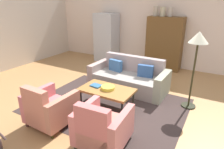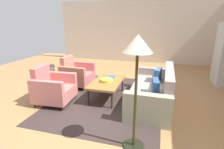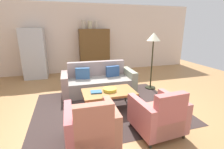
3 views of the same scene
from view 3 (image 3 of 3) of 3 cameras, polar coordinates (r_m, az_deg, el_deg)
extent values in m
plane|color=#AA7A4A|center=(4.04, 2.08, -11.37)|extent=(11.14, 11.14, 0.00)
cube|color=beige|center=(7.20, -7.42, 12.30)|extent=(9.28, 0.12, 2.80)
cube|color=#372B28|center=(4.04, -1.30, -11.36)|extent=(3.40, 2.60, 0.01)
cube|color=gray|center=(4.89, -4.57, -3.71)|extent=(1.76, 0.94, 0.42)
cube|color=gray|center=(5.16, -5.38, -0.10)|extent=(1.74, 0.22, 0.86)
cube|color=gray|center=(5.11, 6.04, -1.69)|extent=(0.20, 0.90, 0.62)
cube|color=gray|center=(4.79, -15.97, -3.49)|extent=(0.20, 0.90, 0.62)
cube|color=#2E4F83|center=(4.97, 0.22, 1.13)|extent=(0.41, 0.17, 0.32)
cube|color=#386193|center=(4.82, -10.16, 0.39)|extent=(0.42, 0.19, 0.32)
cylinder|color=black|center=(4.07, -9.49, -8.35)|extent=(0.04, 0.04, 0.39)
cylinder|color=black|center=(4.30, 4.74, -6.76)|extent=(0.04, 0.04, 0.39)
cylinder|color=black|center=(3.57, -8.30, -11.97)|extent=(0.04, 0.04, 0.39)
cylinder|color=black|center=(3.83, 7.80, -9.85)|extent=(0.04, 0.04, 0.39)
cube|color=olive|center=(3.82, -1.14, -6.17)|extent=(1.20, 0.70, 0.05)
cylinder|color=#321C15|center=(3.22, -14.36, -18.85)|extent=(0.05, 0.05, 0.10)
cylinder|color=#37251D|center=(3.28, -1.82, -17.58)|extent=(0.05, 0.05, 0.10)
cube|color=#C16466|center=(2.84, -7.21, -18.79)|extent=(0.58, 0.81, 0.30)
cube|color=#BF705C|center=(2.43, -6.23, -18.51)|extent=(0.56, 0.15, 0.78)
cube|color=#C4666A|center=(2.75, -14.67, -17.21)|extent=(0.14, 0.80, 0.56)
cube|color=#B3705A|center=(2.82, -0.19, -15.71)|extent=(0.14, 0.80, 0.56)
cylinder|color=#332222|center=(3.40, 6.62, -16.31)|extent=(0.05, 0.05, 0.10)
cylinder|color=#391D12|center=(3.72, 16.28, -13.82)|extent=(0.05, 0.05, 0.10)
cylinder|color=#2E2D21|center=(2.93, 13.14, -22.76)|extent=(0.05, 0.05, 0.10)
cylinder|color=#2E2D1D|center=(3.29, 23.65, -18.87)|extent=(0.05, 0.05, 0.10)
cube|color=#BA6E61|center=(3.21, 15.20, -14.78)|extent=(0.61, 0.84, 0.30)
cube|color=#BD6361|center=(2.87, 19.46, -13.59)|extent=(0.57, 0.18, 0.78)
cube|color=#C56C6A|center=(2.97, 9.87, -14.13)|extent=(0.17, 0.81, 0.56)
cube|color=#B66B67|center=(3.34, 20.24, -11.41)|extent=(0.17, 0.81, 0.56)
cylinder|color=gold|center=(3.80, -0.77, -5.29)|extent=(0.31, 0.31, 0.07)
cube|color=#2B5C84|center=(3.74, -5.54, -6.03)|extent=(0.26, 0.21, 0.03)
cube|color=brown|center=(6.92, -6.13, 8.03)|extent=(1.20, 0.50, 1.80)
cube|color=#4A2E25|center=(7.12, -8.91, 8.16)|extent=(0.56, 0.01, 1.51)
cube|color=#403615|center=(7.23, -4.14, 8.42)|extent=(0.56, 0.01, 1.51)
cylinder|color=tan|center=(6.79, -9.87, 16.76)|extent=(0.16, 0.16, 0.33)
cylinder|color=#BCAF8A|center=(6.82, -7.69, 16.72)|extent=(0.17, 0.17, 0.30)
cylinder|color=#BAA996|center=(6.87, -5.54, 16.73)|extent=(0.13, 0.13, 0.29)
cube|color=#B7BABF|center=(6.78, -25.40, 6.62)|extent=(0.80, 0.70, 1.85)
cylinder|color=#99999E|center=(7.13, -24.67, 7.85)|extent=(0.02, 0.02, 0.70)
cylinder|color=black|center=(5.38, 13.15, -4.44)|extent=(0.32, 0.32, 0.03)
cylinder|color=#2C2A15|center=(5.17, 13.67, 3.27)|extent=(0.04, 0.04, 1.45)
cone|color=beige|center=(5.06, 14.31, 12.64)|extent=(0.40, 0.40, 0.24)
camera|label=1|loc=(3.06, 76.32, 12.49)|focal=31.47mm
camera|label=2|loc=(6.72, 30.68, 14.06)|focal=27.97mm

